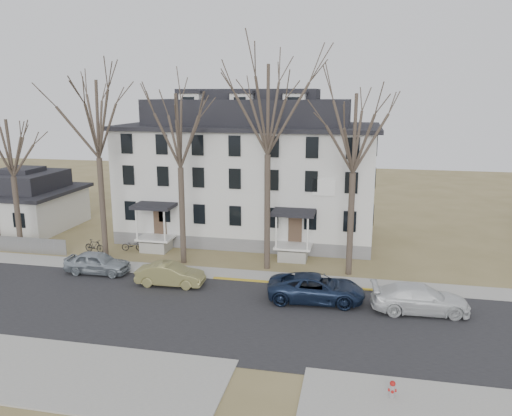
% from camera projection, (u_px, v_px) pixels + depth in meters
% --- Properties ---
extents(ground, '(120.00, 120.00, 0.00)m').
position_uv_depth(ground, '(212.00, 332.00, 24.99)').
color(ground, olive).
rests_on(ground, ground).
extents(main_road, '(120.00, 10.00, 0.04)m').
position_uv_depth(main_road, '(222.00, 315.00, 26.90)').
color(main_road, '#27272A').
rests_on(main_road, ground).
extents(far_sidewalk, '(120.00, 2.00, 0.08)m').
position_uv_depth(far_sidewalk, '(247.00, 276.00, 32.63)').
color(far_sidewalk, '#A09F97').
rests_on(far_sidewalk, ground).
extents(near_sidewalk_left, '(20.00, 5.00, 0.08)m').
position_uv_depth(near_sidewalk_left, '(3.00, 367.00, 21.80)').
color(near_sidewalk_left, '#A09F97').
rests_on(near_sidewalk_left, ground).
extents(yellow_curb, '(14.00, 0.25, 0.06)m').
position_uv_depth(yellow_curb, '(323.00, 287.00, 30.78)').
color(yellow_curb, gold).
rests_on(yellow_curb, ground).
extents(boarding_house, '(20.80, 12.36, 12.05)m').
position_uv_depth(boarding_house, '(250.00, 172.00, 41.33)').
color(boarding_house, slate).
rests_on(boarding_house, ground).
extents(small_house, '(8.70, 8.70, 5.00)m').
position_uv_depth(small_house, '(25.00, 203.00, 44.12)').
color(small_house, silver).
rests_on(small_house, ground).
extents(tree_far_left, '(8.40, 8.40, 13.72)m').
position_uv_depth(tree_far_left, '(96.00, 114.00, 34.23)').
color(tree_far_left, '#473B31').
rests_on(tree_far_left, ground).
extents(tree_mid_left, '(7.80, 7.80, 12.74)m').
position_uv_depth(tree_mid_left, '(179.00, 126.00, 33.21)').
color(tree_mid_left, '#473B31').
rests_on(tree_mid_left, ground).
extents(tree_center, '(9.00, 9.00, 14.70)m').
position_uv_depth(tree_center, '(268.00, 103.00, 31.69)').
color(tree_center, '#473B31').
rests_on(tree_center, ground).
extents(tree_mid_right, '(7.80, 7.80, 12.74)m').
position_uv_depth(tree_mid_right, '(355.00, 128.00, 30.93)').
color(tree_mid_right, '#473B31').
rests_on(tree_mid_right, ground).
extents(tree_bungalow, '(6.60, 6.60, 10.78)m').
position_uv_depth(tree_bungalow, '(10.00, 144.00, 36.11)').
color(tree_bungalow, '#473B31').
rests_on(tree_bungalow, ground).
extents(car_silver, '(4.35, 1.84, 1.47)m').
position_uv_depth(car_silver, '(97.00, 263.00, 32.96)').
color(car_silver, '#96A1AA').
rests_on(car_silver, ground).
extents(car_tan, '(4.26, 1.63, 1.39)m').
position_uv_depth(car_tan, '(170.00, 275.00, 30.91)').
color(car_tan, olive).
rests_on(car_tan, ground).
extents(car_navy, '(5.65, 2.84, 1.53)m').
position_uv_depth(car_navy, '(316.00, 289.00, 28.53)').
color(car_navy, '#16233D').
rests_on(car_navy, ground).
extents(car_white, '(5.37, 2.54, 1.51)m').
position_uv_depth(car_white, '(420.00, 299.00, 27.09)').
color(car_white, silver).
rests_on(car_white, ground).
extents(bicycle_left, '(1.70, 0.84, 0.86)m').
position_uv_depth(bicycle_left, '(132.00, 246.00, 37.78)').
color(bicycle_left, black).
rests_on(bicycle_left, ground).
extents(bicycle_right, '(1.69, 0.67, 0.99)m').
position_uv_depth(bicycle_right, '(94.00, 246.00, 37.39)').
color(bicycle_right, black).
rests_on(bicycle_right, ground).
extents(fire_hydrant, '(0.32, 0.31, 0.78)m').
position_uv_depth(fire_hydrant, '(392.00, 390.00, 19.39)').
color(fire_hydrant, '#B7B7BA').
rests_on(fire_hydrant, ground).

